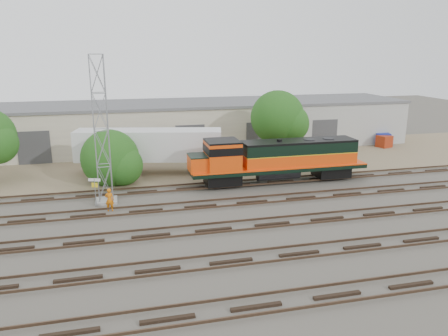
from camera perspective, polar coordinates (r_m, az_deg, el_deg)
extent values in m
plane|color=#47423A|center=(31.15, -2.56, -6.06)|extent=(140.00, 140.00, 0.00)
cube|color=#726047|center=(45.28, -6.26, 0.67)|extent=(80.00, 16.00, 0.02)
cube|color=black|center=(20.70, 4.24, -17.63)|extent=(80.00, 2.40, 0.14)
cube|color=#4C3828|center=(20.03, 4.94, -18.41)|extent=(80.00, 0.08, 0.14)
cube|color=#4C3828|center=(21.23, 3.60, -16.26)|extent=(80.00, 0.08, 0.14)
cube|color=black|center=(24.44, 0.94, -12.11)|extent=(80.00, 2.40, 0.14)
cube|color=#4C3828|center=(23.73, 1.41, -12.61)|extent=(80.00, 0.08, 0.14)
cube|color=#4C3828|center=(25.03, 0.50, -11.06)|extent=(80.00, 0.08, 0.14)
cube|color=black|center=(28.40, -1.38, -8.06)|extent=(80.00, 2.40, 0.14)
cube|color=#4C3828|center=(27.67, -1.04, -8.39)|extent=(80.00, 0.08, 0.14)
cube|color=#4C3828|center=(29.02, -1.70, -7.24)|extent=(80.00, 0.08, 0.14)
cube|color=black|center=(32.50, -3.08, -5.01)|extent=(80.00, 2.40, 0.14)
cube|color=#4C3828|center=(31.76, -2.83, -5.23)|extent=(80.00, 0.08, 0.14)
cube|color=#4C3828|center=(33.15, -3.33, -4.35)|extent=(80.00, 0.08, 0.14)
cube|color=black|center=(36.70, -4.39, -2.65)|extent=(80.00, 2.40, 0.14)
cube|color=#4C3828|center=(35.95, -4.20, -2.79)|extent=(80.00, 0.08, 0.14)
cube|color=#4C3828|center=(37.36, -4.59, -2.10)|extent=(80.00, 0.08, 0.14)
cube|color=beige|center=(52.54, -7.51, 5.42)|extent=(58.00, 10.00, 5.00)
cube|color=#59595B|center=(52.17, -7.61, 8.29)|extent=(58.40, 10.40, 0.30)
cube|color=#999993|center=(54.71, 16.79, 5.29)|extent=(14.00, 0.10, 5.00)
cube|color=#333335|center=(48.18, -23.56, 2.43)|extent=(3.20, 0.12, 3.40)
cube|color=#333335|center=(47.43, -14.01, 3.07)|extent=(3.20, 0.12, 3.40)
cube|color=#333335|center=(48.02, -4.42, 3.62)|extent=(3.20, 0.12, 3.40)
cube|color=#333335|center=(49.90, 4.70, 4.05)|extent=(3.20, 0.12, 3.40)
cube|color=#333335|center=(52.94, 12.97, 4.36)|extent=(3.20, 0.12, 3.40)
cube|color=black|center=(37.02, -0.21, -1.37)|extent=(2.93, 2.20, 0.92)
cube|color=black|center=(40.48, 13.79, -0.37)|extent=(2.93, 2.20, 0.92)
cube|color=black|center=(38.29, 7.13, 0.04)|extent=(15.57, 2.75, 0.32)
cylinder|color=black|center=(38.45, 7.11, -0.78)|extent=(3.85, 1.01, 1.01)
cube|color=#DA3F0A|center=(38.79, 9.70, 1.22)|extent=(10.07, 2.38, 1.10)
cube|color=black|center=(38.57, 9.77, 2.67)|extent=(10.07, 2.38, 0.92)
cube|color=black|center=(38.45, 9.80, 3.47)|extent=(10.07, 2.38, 0.18)
cube|color=#DA3F0A|center=(36.51, -0.22, 1.60)|extent=(2.75, 2.75, 2.38)
cube|color=black|center=(36.23, -0.22, 3.54)|extent=(2.75, 2.75, 0.15)
cube|color=#DA3F0A|center=(36.22, -3.46, 0.57)|extent=(1.47, 2.20, 1.28)
cube|color=gray|center=(34.74, -15.11, -4.13)|extent=(1.62, 1.62, 0.20)
cylinder|color=gray|center=(33.89, -16.57, 4.90)|extent=(0.08, 0.08, 10.79)
cylinder|color=gray|center=(33.86, -14.89, 5.01)|extent=(0.08, 0.08, 10.79)
cylinder|color=gray|center=(32.92, -16.64, 4.61)|extent=(0.08, 0.08, 10.79)
cylinder|color=gray|center=(32.88, -14.91, 4.72)|extent=(0.08, 0.08, 10.79)
cylinder|color=gray|center=(33.70, -16.46, -3.04)|extent=(0.07, 0.07, 2.20)
cube|color=white|center=(33.43, -16.58, -1.50)|extent=(0.87, 0.31, 0.22)
cube|color=yellow|center=(33.54, -16.53, -2.15)|extent=(0.44, 0.17, 0.35)
imported|color=orange|center=(32.51, -14.73, -4.03)|extent=(0.69, 0.51, 1.72)
cube|color=silver|center=(41.29, -9.79, 3.02)|extent=(13.71, 5.52, 2.79)
cube|color=black|center=(41.36, -2.41, 0.08)|extent=(2.98, 3.06, 1.03)
cube|color=black|center=(41.87, -16.88, -0.17)|extent=(0.16, 0.16, 1.34)
cube|color=black|center=(43.80, -16.18, 0.55)|extent=(0.16, 0.16, 1.34)
cube|color=navy|center=(56.69, 19.98, 3.55)|extent=(1.98, 1.92, 1.50)
cube|color=maroon|center=(55.69, 20.19, 3.28)|extent=(1.85, 1.78, 1.40)
cylinder|color=#382619|center=(39.52, -14.46, -1.55)|extent=(0.34, 0.34, 0.45)
sphere|color=#184D16|center=(39.02, -14.65, 1.23)|extent=(5.00, 5.00, 5.00)
sphere|color=#184D16|center=(38.40, -13.12, 0.34)|extent=(3.50, 3.50, 3.50)
cylinder|color=#382619|center=(45.65, 6.86, 2.52)|extent=(0.32, 0.32, 2.73)
sphere|color=#184D16|center=(45.05, 6.99, 6.59)|extent=(5.46, 5.46, 5.46)
sphere|color=#184D16|center=(44.78, 8.65, 5.78)|extent=(3.82, 3.82, 3.82)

